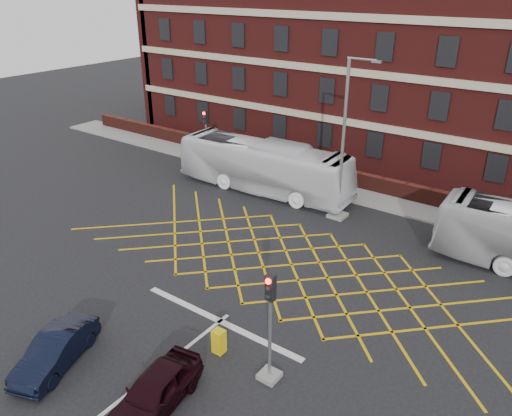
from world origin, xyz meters
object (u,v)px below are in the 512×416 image
Objects in this scene: bus_left at (264,166)px; traffic_light_near at (270,338)px; street_lamp at (342,167)px; traffic_light_far at (207,145)px; car_maroon at (155,391)px; utility_cabinet at (219,341)px; car_navy at (56,350)px; direction_signs at (220,148)px.

traffic_light_near is (10.04, -13.88, 0.09)m from bus_left.
traffic_light_far is at bearing 171.26° from street_lamp.
bus_left reaches higher than car_maroon.
bus_left is 15.92m from utility_cabinet.
car_navy is 1.74× the size of direction_signs.
traffic_light_far reaches higher than car_navy.
bus_left is 12.40× the size of utility_cabinet.
traffic_light_near is at bearing 10.64° from car_navy.
traffic_light_far reaches higher than direction_signs.
car_maroon is (4.39, 0.71, 0.04)m from car_navy.
bus_left is 5.98m from traffic_light_far.
car_navy is 21.09m from traffic_light_far.
traffic_light_far is at bearing 132.33° from utility_cabinet.
car_maroon is at bearing -10.91° from car_navy.
bus_left is at bearing 105.21° from car_maroon.
direction_signs is at bearing 93.66° from car_navy.
traffic_light_near is (6.67, 3.97, 1.13)m from car_navy.
bus_left is 3.07× the size of car_maroon.
direction_signs is (-8.72, 19.75, 0.75)m from car_navy.
direction_signs is at bearing 67.85° from bus_left.
car_navy is 4.45m from car_maroon.
traffic_light_far is (-5.88, 1.07, 0.09)m from bus_left.
utility_cabinet is (7.73, -13.87, -1.19)m from bus_left.
car_maroon is at bearing -158.20° from bus_left.
street_lamp is (-1.83, 16.39, 2.50)m from car_maroon.
bus_left reaches higher than car_navy.
traffic_light_far is 12.03m from street_lamp.
car_navy is at bearing -66.19° from direction_signs.
car_navy is at bearing -171.87° from bus_left.
bus_left is 18.19m from car_navy.
direction_signs is (0.53, 0.83, -0.39)m from traffic_light_far.
traffic_light_far is (-9.25, 18.92, 1.13)m from car_navy.
bus_left is 3.15× the size of car_navy.
street_lamp reaches higher than bus_left.
direction_signs is 2.27× the size of utility_cabinet.
street_lamp reaches higher than direction_signs.
direction_signs is (-13.11, 19.04, 0.71)m from car_maroon.
traffic_light_far is at bearing 117.68° from car_maroon.
traffic_light_near is at bearing -72.65° from street_lamp.
utility_cabinet is at bearing -47.67° from traffic_light_far.
bus_left is 1.31× the size of street_lamp.
car_navy is at bearing -63.95° from traffic_light_far.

